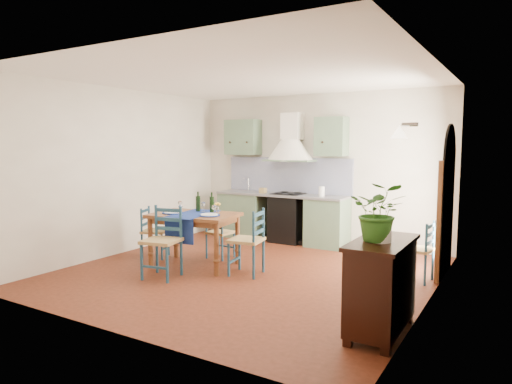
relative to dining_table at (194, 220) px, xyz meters
The scene contains 13 objects.
floor 1.14m from the dining_table, ahead, with size 5.00×5.00×0.00m, color #421C0E.
back_wall 2.46m from the dining_table, 80.20° to the left, with size 5.00×0.96×2.80m.
right_wall 3.46m from the dining_table, ahead, with size 0.26×5.00×2.80m.
left_wall 1.76m from the dining_table, behind, with size 0.04×5.00×2.80m, color silver.
ceiling 2.27m from the dining_table, ahead, with size 5.00×5.00×0.01m, color white.
dining_table is the anchor object (origin of this frame).
chair_near 0.72m from the dining_table, 90.84° to the right, with size 0.55×0.55×0.99m.
chair_far 0.65m from the dining_table, 85.20° to the left, with size 0.39×0.39×0.81m.
chair_left 0.96m from the dining_table, behind, with size 0.51×0.51×0.83m.
chair_right 0.98m from the dining_table, ahead, with size 0.51×0.51×0.95m.
chair_spare 3.27m from the dining_table, 16.94° to the left, with size 0.43×0.43×0.83m.
sideboard 3.32m from the dining_table, 18.43° to the right, with size 0.50×1.05×0.94m.
potted_plant 3.36m from the dining_table, 19.66° to the right, with size 0.52×0.45×0.57m, color #2A621C.
Camera 1 is at (3.43, -5.52, 1.86)m, focal length 32.00 mm.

